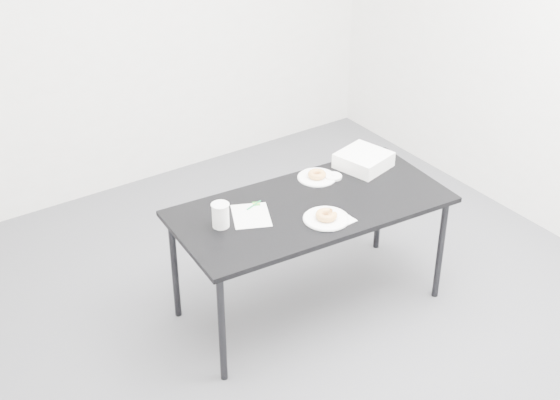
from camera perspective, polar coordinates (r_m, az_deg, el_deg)
floor at (r=4.47m, az=0.65°, el=-9.06°), size 4.00×4.00×0.00m
wall_back at (r=5.41m, az=-11.78°, el=13.95°), size 4.00×0.02×2.70m
table at (r=4.24m, az=2.28°, el=-0.92°), size 1.56×0.82×0.69m
scorecard at (r=4.11m, az=-2.13°, el=-1.15°), size 0.28×0.30×0.00m
logo_patch at (r=4.21m, az=-1.75°, el=-0.27°), size 0.05×0.05×0.00m
pen at (r=4.19m, az=-1.92°, el=-0.37°), size 0.11×0.04×0.01m
napkin at (r=4.09m, az=4.02°, el=-1.41°), size 0.18×0.18×0.00m
plate_near at (r=4.08m, az=3.40°, el=-1.37°), size 0.24×0.24×0.01m
donut_near at (r=4.07m, az=3.41°, el=-1.11°), size 0.12×0.12×0.04m
plate_far at (r=4.46m, az=2.71°, el=1.66°), size 0.22×0.22×0.01m
donut_far at (r=4.45m, az=2.72°, el=1.89°), size 0.13×0.13×0.03m
coffee_cup at (r=4.00m, az=-4.37°, el=-1.11°), size 0.09×0.09×0.13m
cup_lid at (r=4.47m, az=3.93°, el=1.73°), size 0.10×0.10×0.01m
bakery_box at (r=4.58m, az=6.13°, el=2.92°), size 0.32×0.32×0.09m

